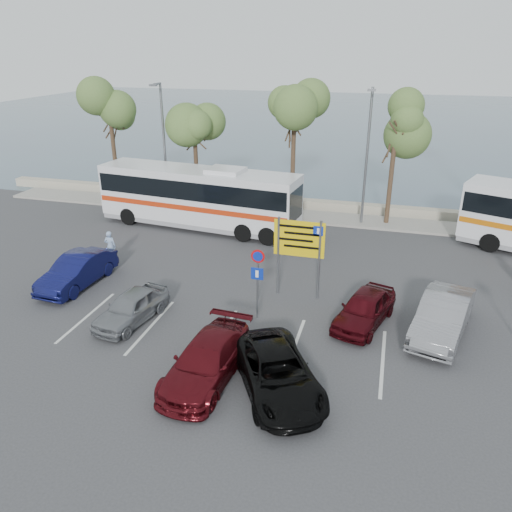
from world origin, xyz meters
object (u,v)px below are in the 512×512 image
(direction_sign, at_px, (299,245))
(pedestrian_near, at_px, (110,246))
(suv_black, at_px, (277,373))
(car_silver_b, at_px, (443,316))
(coach_bus_left, at_px, (198,199))
(car_blue, at_px, (77,271))
(car_red, at_px, (365,309))
(car_silver_a, at_px, (131,307))
(car_maroon, at_px, (207,361))
(street_lamp_left, at_px, (163,140))
(street_lamp_right, at_px, (367,151))

(direction_sign, bearing_deg, pedestrian_near, 173.02)
(suv_black, distance_m, car_silver_b, 7.31)
(coach_bus_left, relative_size, car_blue, 2.84)
(coach_bus_left, xyz_separation_m, car_red, (10.54, -8.95, -1.10))
(direction_sign, distance_m, pedestrian_near, 10.21)
(car_red, bearing_deg, direction_sign, 167.55)
(car_silver_b, bearing_deg, car_silver_a, -154.47)
(coach_bus_left, xyz_separation_m, pedestrian_near, (-2.50, -6.03, -0.96))
(car_silver_a, xyz_separation_m, car_maroon, (4.24, -2.70, 0.05))
(car_red, distance_m, car_silver_b, 2.93)
(street_lamp_left, bearing_deg, car_red, -40.57)
(pedestrian_near, bearing_deg, car_silver_b, 162.94)
(street_lamp_left, height_order, car_red, street_lamp_left)
(direction_sign, xyz_separation_m, pedestrian_near, (-10.00, 1.22, -1.61))
(car_blue, distance_m, car_maroon, 9.63)
(street_lamp_left, bearing_deg, car_silver_b, -35.32)
(direction_sign, distance_m, car_silver_b, 6.41)
(street_lamp_left, height_order, car_blue, street_lamp_left)
(street_lamp_right, relative_size, direction_sign, 2.23)
(car_silver_b, relative_size, pedestrian_near, 2.93)
(street_lamp_left, bearing_deg, car_maroon, -61.51)
(car_silver_a, relative_size, car_red, 0.94)
(street_lamp_left, height_order, car_maroon, street_lamp_left)
(car_blue, bearing_deg, pedestrian_near, 93.50)
(car_silver_a, bearing_deg, car_maroon, -22.51)
(suv_black, bearing_deg, pedestrian_near, 113.61)
(street_lamp_right, distance_m, coach_bus_left, 10.37)
(suv_black, xyz_separation_m, car_silver_b, (5.33, 5.00, 0.12))
(pedestrian_near, bearing_deg, coach_bus_left, -119.20)
(car_silver_b, xyz_separation_m, pedestrian_near, (-15.96, 2.92, 0.03))
(street_lamp_left, distance_m, suv_black, 20.99)
(street_lamp_right, xyz_separation_m, car_silver_a, (-8.00, -14.32, -3.97))
(street_lamp_left, xyz_separation_m, car_silver_b, (16.96, -12.02, -3.81))
(street_lamp_right, height_order, car_silver_b, street_lamp_right)
(street_lamp_right, xyz_separation_m, suv_black, (-1.36, -17.02, -3.93))
(car_silver_a, relative_size, suv_black, 0.77)
(street_lamp_left, bearing_deg, car_silver_a, -70.75)
(car_silver_a, height_order, car_blue, car_blue)
(direction_sign, bearing_deg, car_red, -29.24)
(direction_sign, bearing_deg, car_blue, -170.37)
(street_lamp_right, distance_m, car_blue, 17.42)
(pedestrian_near, bearing_deg, car_blue, 83.31)
(car_maroon, height_order, car_red, car_maroon)
(street_lamp_left, distance_m, pedestrian_near, 9.90)
(car_red, bearing_deg, car_maroon, -117.03)
(car_maroon, relative_size, car_red, 1.19)
(car_maroon, bearing_deg, suv_black, 4.28)
(car_blue, bearing_deg, car_silver_a, -26.41)
(pedestrian_near, bearing_deg, direction_sign, 166.33)
(street_lamp_right, height_order, car_maroon, street_lamp_right)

